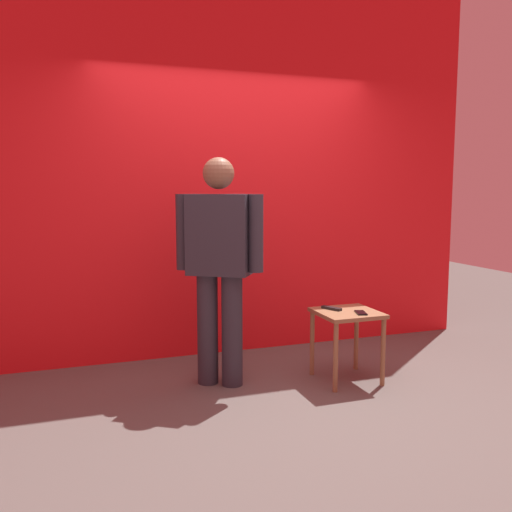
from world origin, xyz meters
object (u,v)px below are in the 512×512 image
at_px(side_table, 347,323).
at_px(cell_phone, 361,313).
at_px(standing_person, 219,260).
at_px(tv_remote, 331,308).

height_order(side_table, cell_phone, cell_phone).
height_order(standing_person, cell_phone, standing_person).
distance_m(standing_person, tv_remote, 0.96).
height_order(side_table, tv_remote, tv_remote).
xyz_separation_m(standing_person, side_table, (0.95, -0.25, -0.51)).
bearing_deg(cell_phone, side_table, 136.03).
bearing_deg(side_table, cell_phone, -60.52).
bearing_deg(tv_remote, side_table, -72.33).
bearing_deg(tv_remote, cell_phone, -79.32).
height_order(standing_person, side_table, standing_person).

